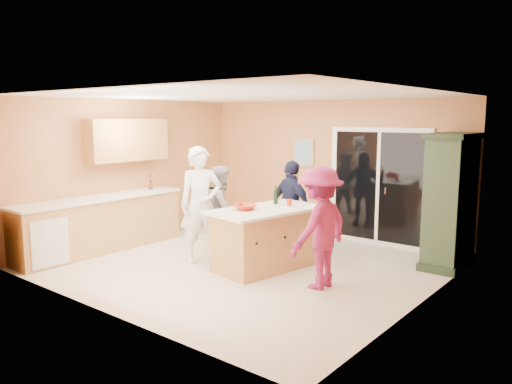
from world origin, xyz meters
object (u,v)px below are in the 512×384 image
Objects in this scene: green_hutch at (450,203)px; woman_navy at (292,207)px; woman_magenta at (320,227)px; kitchen_island at (266,240)px; woman_white at (201,205)px; woman_grey at (222,209)px.

woman_navy is at bearing -161.44° from green_hutch.
woman_magenta is at bearing -117.07° from green_hutch.
woman_white is at bearing -150.39° from kitchen_island.
kitchen_island is 1.19m from woman_white.
woman_navy is (0.90, 0.77, 0.04)m from woman_grey.
woman_grey is at bearing 177.89° from kitchen_island.
woman_grey is at bearing -98.01° from woman_magenta.
green_hutch reaches higher than kitchen_island.
woman_white reaches higher than kitchen_island.
woman_navy reaches higher than kitchen_island.
kitchen_island is 2.86m from green_hutch.
green_hutch is 3.83m from woman_white.
woman_magenta is (-1.05, -2.05, -0.18)m from green_hutch.
woman_white reaches higher than woman_navy.
woman_magenta reaches higher than woman_navy.
woman_magenta is (1.09, -0.23, 0.39)m from kitchen_island.
woman_navy is at bearing 1.46° from woman_white.
woman_navy is (-0.24, 1.02, 0.35)m from kitchen_island.
woman_grey is (-3.27, -1.57, -0.26)m from green_hutch.
woman_navy reaches higher than woman_grey.
kitchen_island is at bearing -98.02° from woman_magenta.
kitchen_island is at bearing 117.32° from woman_navy.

